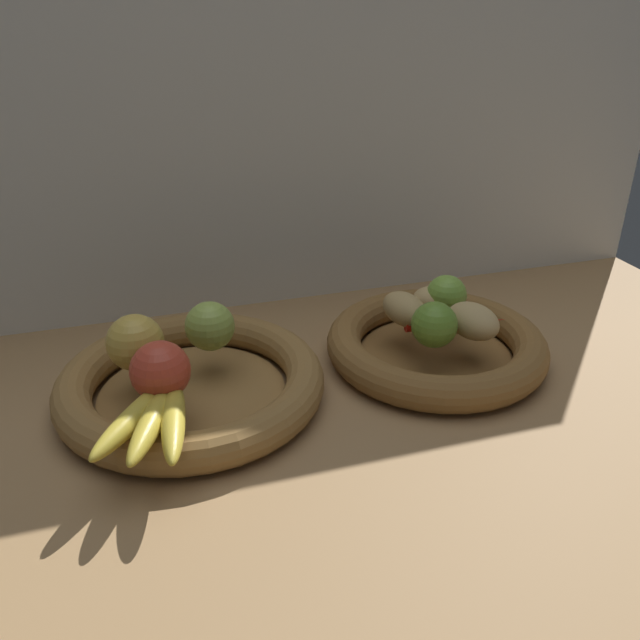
{
  "coord_description": "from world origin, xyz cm",
  "views": [
    {
      "loc": [
        -23.1,
        -70.38,
        47.44
      ],
      "look_at": [
        -0.78,
        2.3,
        8.94
      ],
      "focal_mm": 36.1,
      "sensor_mm": 36.0,
      "label": 1
    }
  ],
  "objects_px": {
    "fruit_bowl_right": "(436,345)",
    "potato_small": "(473,321)",
    "chili_pepper": "(456,323)",
    "potato_oblong": "(404,309)",
    "potato_back": "(437,300)",
    "apple_golden_left": "(135,342)",
    "apple_red_front": "(160,371)",
    "fruit_bowl_left": "(192,383)",
    "apple_green_back": "(210,326)",
    "lime_near": "(434,325)",
    "lime_far": "(446,295)",
    "banana_bunch_front": "(155,415)"
  },
  "relations": [
    {
      "from": "fruit_bowl_left",
      "to": "apple_golden_left",
      "type": "height_order",
      "value": "apple_golden_left"
    },
    {
      "from": "apple_red_front",
      "to": "fruit_bowl_left",
      "type": "bearing_deg",
      "value": 58.26
    },
    {
      "from": "fruit_bowl_right",
      "to": "potato_small",
      "type": "relative_size",
      "value": 3.82
    },
    {
      "from": "fruit_bowl_right",
      "to": "chili_pepper",
      "type": "bearing_deg",
      "value": -14.6
    },
    {
      "from": "fruit_bowl_right",
      "to": "lime_far",
      "type": "height_order",
      "value": "lime_far"
    },
    {
      "from": "apple_golden_left",
      "to": "apple_red_front",
      "type": "bearing_deg",
      "value": -72.35
    },
    {
      "from": "fruit_bowl_right",
      "to": "lime_far",
      "type": "bearing_deg",
      "value": 52.13
    },
    {
      "from": "fruit_bowl_left",
      "to": "potato_back",
      "type": "distance_m",
      "value": 0.38
    },
    {
      "from": "potato_small",
      "to": "chili_pepper",
      "type": "bearing_deg",
      "value": 107.8
    },
    {
      "from": "apple_red_front",
      "to": "lime_far",
      "type": "distance_m",
      "value": 0.43
    },
    {
      "from": "apple_golden_left",
      "to": "chili_pepper",
      "type": "relative_size",
      "value": 0.49
    },
    {
      "from": "fruit_bowl_right",
      "to": "potato_small",
      "type": "xyz_separation_m",
      "value": [
        0.03,
        -0.03,
        0.05
      ]
    },
    {
      "from": "potato_small",
      "to": "lime_near",
      "type": "relative_size",
      "value": 1.32
    },
    {
      "from": "potato_oblong",
      "to": "banana_bunch_front",
      "type": "bearing_deg",
      "value": -157.8
    },
    {
      "from": "fruit_bowl_left",
      "to": "lime_far",
      "type": "bearing_deg",
      "value": 6.25
    },
    {
      "from": "apple_red_front",
      "to": "lime_far",
      "type": "relative_size",
      "value": 1.18
    },
    {
      "from": "lime_near",
      "to": "chili_pepper",
      "type": "relative_size",
      "value": 0.42
    },
    {
      "from": "fruit_bowl_right",
      "to": "apple_golden_left",
      "type": "distance_m",
      "value": 0.42
    },
    {
      "from": "apple_golden_left",
      "to": "potato_oblong",
      "type": "height_order",
      "value": "apple_golden_left"
    },
    {
      "from": "fruit_bowl_left",
      "to": "apple_red_front",
      "type": "relative_size",
      "value": 4.9
    },
    {
      "from": "apple_green_back",
      "to": "lime_far",
      "type": "distance_m",
      "value": 0.35
    },
    {
      "from": "fruit_bowl_left",
      "to": "potato_small",
      "type": "relative_size",
      "value": 4.19
    },
    {
      "from": "fruit_bowl_right",
      "to": "lime_near",
      "type": "height_order",
      "value": "lime_near"
    },
    {
      "from": "apple_green_back",
      "to": "apple_red_front",
      "type": "xyz_separation_m",
      "value": [
        -0.07,
        -0.1,
        0.0
      ]
    },
    {
      "from": "fruit_bowl_left",
      "to": "banana_bunch_front",
      "type": "xyz_separation_m",
      "value": [
        -0.05,
        -0.12,
        0.04
      ]
    },
    {
      "from": "lime_far",
      "to": "fruit_bowl_right",
      "type": "bearing_deg",
      "value": -127.87
    },
    {
      "from": "fruit_bowl_right",
      "to": "lime_near",
      "type": "relative_size",
      "value": 5.04
    },
    {
      "from": "apple_green_back",
      "to": "lime_near",
      "type": "xyz_separation_m",
      "value": [
        0.29,
        -0.08,
        -0.0
      ]
    },
    {
      "from": "apple_green_back",
      "to": "chili_pepper",
      "type": "xyz_separation_m",
      "value": [
        0.34,
        -0.05,
        -0.02
      ]
    },
    {
      "from": "apple_green_back",
      "to": "lime_far",
      "type": "relative_size",
      "value": 1.1
    },
    {
      "from": "apple_golden_left",
      "to": "chili_pepper",
      "type": "xyz_separation_m",
      "value": [
        0.44,
        -0.02,
        -0.03
      ]
    },
    {
      "from": "potato_back",
      "to": "apple_red_front",
      "type": "bearing_deg",
      "value": -165.1
    },
    {
      "from": "apple_red_front",
      "to": "lime_near",
      "type": "height_order",
      "value": "apple_red_front"
    },
    {
      "from": "apple_golden_left",
      "to": "apple_red_front",
      "type": "relative_size",
      "value": 1.02
    },
    {
      "from": "apple_red_front",
      "to": "lime_near",
      "type": "distance_m",
      "value": 0.36
    },
    {
      "from": "apple_golden_left",
      "to": "potato_oblong",
      "type": "distance_m",
      "value": 0.37
    },
    {
      "from": "fruit_bowl_right",
      "to": "apple_red_front",
      "type": "xyz_separation_m",
      "value": [
        -0.39,
        -0.06,
        0.06
      ]
    },
    {
      "from": "potato_back",
      "to": "lime_far",
      "type": "relative_size",
      "value": 1.22
    },
    {
      "from": "potato_oblong",
      "to": "fruit_bowl_left",
      "type": "bearing_deg",
      "value": -174.44
    },
    {
      "from": "potato_back",
      "to": "fruit_bowl_right",
      "type": "bearing_deg",
      "value": -114.44
    },
    {
      "from": "apple_golden_left",
      "to": "banana_bunch_front",
      "type": "height_order",
      "value": "apple_golden_left"
    },
    {
      "from": "potato_oblong",
      "to": "potato_back",
      "type": "distance_m",
      "value": 0.06
    },
    {
      "from": "apple_green_back",
      "to": "potato_back",
      "type": "height_order",
      "value": "apple_green_back"
    },
    {
      "from": "fruit_bowl_right",
      "to": "potato_oblong",
      "type": "height_order",
      "value": "potato_oblong"
    },
    {
      "from": "apple_green_back",
      "to": "potato_oblong",
      "type": "relative_size",
      "value": 0.81
    },
    {
      "from": "apple_green_back",
      "to": "lime_far",
      "type": "xyz_separation_m",
      "value": [
        0.35,
        0.0,
        -0.0
      ]
    },
    {
      "from": "chili_pepper",
      "to": "fruit_bowl_left",
      "type": "bearing_deg",
      "value": -171.89
    },
    {
      "from": "banana_bunch_front",
      "to": "potato_oblong",
      "type": "xyz_separation_m",
      "value": [
        0.36,
        0.15,
        0.01
      ]
    },
    {
      "from": "apple_green_back",
      "to": "potato_oblong",
      "type": "distance_m",
      "value": 0.28
    },
    {
      "from": "potato_small",
      "to": "lime_far",
      "type": "distance_m",
      "value": 0.08
    }
  ]
}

